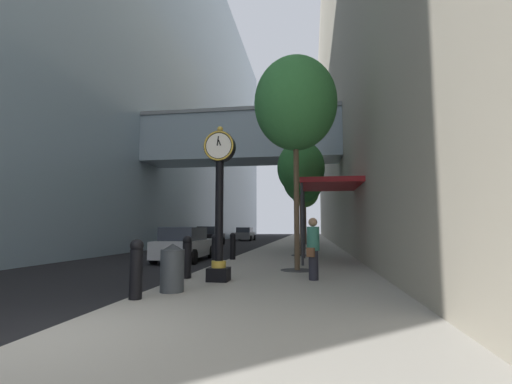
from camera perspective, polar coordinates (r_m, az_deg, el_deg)
name	(u,v)px	position (r m, az deg, el deg)	size (l,w,h in m)	color
ground_plane	(268,245)	(31.65, 1.98, -8.42)	(110.00, 110.00, 0.00)	black
sidewalk_right	(302,243)	(34.45, 7.30, -8.04)	(5.66, 80.00, 0.14)	#9E998E
building_block_left	(158,83)	(40.59, -15.27, 16.29)	(22.45, 80.00, 33.23)	#849EB2
building_block_right	(377,55)	(38.70, 18.55, 19.89)	(9.00, 80.00, 36.06)	#A89E89
street_clock	(219,195)	(9.76, -5.82, -0.44)	(0.84, 0.55, 4.17)	black
bollard_nearest	(136,267)	(7.69, -18.40, -11.24)	(0.27, 0.27, 1.18)	black
bollard_second	(187,256)	(10.44, -10.82, -9.86)	(0.27, 0.27, 1.18)	black
bollard_third	(215,249)	(13.30, -6.49, -8.99)	(0.27, 0.27, 1.18)	black
bollard_fourth	(233,245)	(16.21, -3.70, -8.41)	(0.27, 0.27, 1.18)	black
street_tree_near	(295,104)	(12.82, 6.25, 13.64)	(2.83, 2.83, 7.28)	#333335
street_tree_mid_near	(301,168)	(18.77, 7.10, 3.75)	(2.44, 2.44, 5.88)	#333335
street_tree_mid_far	(303,179)	(25.16, 7.49, 2.00)	(2.83, 2.83, 6.37)	#333335
street_tree_far	(305,191)	(31.51, 7.73, 0.10)	(2.44, 2.44, 5.95)	#333335
trash_bin	(172,267)	(8.33, -13.08, -11.46)	(0.53, 0.53, 1.05)	#383D42
pedestrian_walking	(313,247)	(9.99, 9.01, -8.59)	(0.43, 0.51, 1.67)	#23232D
storefront_awning	(329,186)	(15.44, 11.39, 0.94)	(2.40, 3.60, 3.30)	maroon
car_black_near	(210,236)	(31.85, -7.31, -6.94)	(2.01, 4.22, 1.63)	black
car_silver_mid	(185,244)	(17.26, -11.18, -8.13)	(2.08, 4.69, 1.55)	#B7BABF
car_grey_far	(245,234)	(42.92, -1.76, -6.67)	(2.06, 4.03, 1.56)	slate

